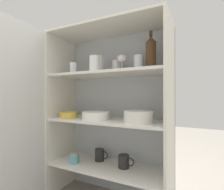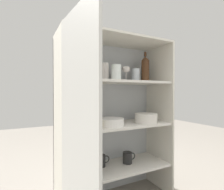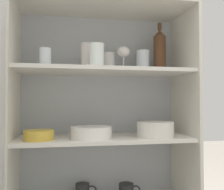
{
  "view_description": "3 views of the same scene",
  "coord_description": "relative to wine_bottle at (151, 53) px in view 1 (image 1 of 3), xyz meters",
  "views": [
    {
      "loc": [
        0.66,
        -1.06,
        0.86
      ],
      "look_at": [
        0.04,
        0.18,
        0.86
      ],
      "focal_mm": 28.0,
      "sensor_mm": 36.0,
      "label": 1
    },
    {
      "loc": [
        -0.72,
        -1.15,
        0.94
      ],
      "look_at": [
        -0.01,
        0.23,
        0.91
      ],
      "focal_mm": 28.0,
      "sensor_mm": 36.0,
      "label": 2
    },
    {
      "loc": [
        -0.23,
        -1.27,
        0.86
      ],
      "look_at": [
        0.05,
        0.18,
        0.9
      ],
      "focal_mm": 42.0,
      "sensor_mm": 36.0,
      "label": 3
    }
  ],
  "objects": [
    {
      "name": "tumbler_glass_1",
      "position": [
        -0.4,
        -0.14,
        -0.07
      ],
      "size": [
        0.08,
        0.08,
        0.12
      ],
      "color": "white",
      "rests_on": "shelf_board_upper"
    },
    {
      "name": "cupboard_top_panel",
      "position": [
        -0.34,
        -0.03,
        0.23
      ],
      "size": [
        0.98,
        0.39,
        0.02
      ],
      "primitive_type": "cube",
      "color": "silver",
      "rests_on": "cupboard_side_left"
    },
    {
      "name": "shelf_board_lower",
      "position": [
        -0.34,
        -0.03,
        -0.88
      ],
      "size": [
        0.94,
        0.36,
        0.02
      ],
      "primitive_type": "cube",
      "color": "silver"
    },
    {
      "name": "cupboard_side_right",
      "position": [
        0.14,
        -0.03,
        -0.47
      ],
      "size": [
        0.02,
        0.39,
        1.38
      ],
      "primitive_type": "cube",
      "color": "silver",
      "rests_on": "ground_plane"
    },
    {
      "name": "coffee_mug_primary",
      "position": [
        -0.21,
        -0.01,
        -0.82
      ],
      "size": [
        0.13,
        0.08,
        0.1
      ],
      "color": "black",
      "rests_on": "shelf_board_lower"
    },
    {
      "name": "shelf_board_upper",
      "position": [
        -0.34,
        -0.03,
        -0.14
      ],
      "size": [
        0.94,
        0.36,
        0.02
      ],
      "primitive_type": "cube",
      "color": "silver"
    },
    {
      "name": "tumbler_glass_3",
      "position": [
        -0.66,
        -0.07,
        -0.08
      ],
      "size": [
        0.06,
        0.06,
        0.1
      ],
      "color": "white",
      "rests_on": "shelf_board_upper"
    },
    {
      "name": "cupboard_side_left",
      "position": [
        -0.82,
        -0.03,
        -0.47
      ],
      "size": [
        0.02,
        0.39,
        1.38
      ],
      "primitive_type": "cube",
      "color": "silver",
      "rests_on": "ground_plane"
    },
    {
      "name": "plate_stack_white",
      "position": [
        -0.42,
        -0.09,
        -0.47
      ],
      "size": [
        0.22,
        0.22,
        0.06
      ],
      "color": "white",
      "rests_on": "shelf_board_middle"
    },
    {
      "name": "wine_bottle",
      "position": [
        0.0,
        0.0,
        0.0
      ],
      "size": [
        0.07,
        0.07,
        0.29
      ],
      "color": "#4C2D19",
      "rests_on": "shelf_board_upper"
    },
    {
      "name": "cupboard_door",
      "position": [
        -0.81,
        -0.47,
        -0.47
      ],
      "size": [
        0.07,
        0.49,
        1.38
      ],
      "color": "silver",
      "rests_on": "ground_plane"
    },
    {
      "name": "coffee_mug_extra_1",
      "position": [
        -0.45,
        0.03,
        -0.82
      ],
      "size": [
        0.12,
        0.08,
        0.1
      ],
      "color": "black",
      "rests_on": "shelf_board_lower"
    },
    {
      "name": "tumbler_glass_4",
      "position": [
        -0.44,
        -0.01,
        -0.05
      ],
      "size": [
        0.07,
        0.07,
        0.15
      ],
      "color": "silver",
      "rests_on": "shelf_board_upper"
    },
    {
      "name": "wine_glass_0",
      "position": [
        -0.23,
        -0.01,
        -0.03
      ],
      "size": [
        0.07,
        0.07,
        0.14
      ],
      "color": "silver",
      "rests_on": "shelf_board_upper"
    },
    {
      "name": "serving_bowl_small",
      "position": [
        -0.69,
        -0.1,
        -0.47
      ],
      "size": [
        0.15,
        0.15,
        0.05
      ],
      "color": "gold",
      "rests_on": "shelf_board_middle"
    },
    {
      "name": "cupboard_back_panel",
      "position": [
        -0.34,
        0.15,
        -0.47
      ],
      "size": [
        0.98,
        0.02,
        1.38
      ],
      "primitive_type": "cube",
      "color": "#B2B7BC",
      "rests_on": "ground_plane"
    },
    {
      "name": "tumbler_glass_2",
      "position": [
        -0.1,
        0.02,
        -0.06
      ],
      "size": [
        0.08,
        0.08,
        0.13
      ],
      "color": "white",
      "rests_on": "shelf_board_upper"
    },
    {
      "name": "tumbler_glass_0",
      "position": [
        -0.3,
        0.04,
        -0.07
      ],
      "size": [
        0.07,
        0.07,
        0.11
      ],
      "color": "white",
      "rests_on": "shelf_board_upper"
    },
    {
      "name": "storage_jar",
      "position": [
        -0.62,
        -0.11,
        -0.83
      ],
      "size": [
        0.08,
        0.08,
        0.08
      ],
      "color": "#5BA3A8",
      "rests_on": "shelf_board_lower"
    },
    {
      "name": "shelf_board_middle",
      "position": [
        -0.34,
        -0.03,
        -0.51
      ],
      "size": [
        0.94,
        0.36,
        0.02
      ],
      "primitive_type": "cube",
      "color": "silver"
    },
    {
      "name": "mixing_bowl_large",
      "position": [
        -0.07,
        -0.1,
        -0.46
      ],
      "size": [
        0.2,
        0.2,
        0.08
      ],
      "color": "silver",
      "rests_on": "shelf_board_middle"
    }
  ]
}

